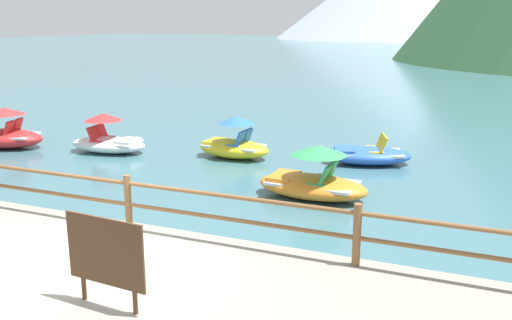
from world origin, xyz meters
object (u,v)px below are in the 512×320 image
Objects in this scene: pedal_boat_0 at (3,134)px; pedal_boat_1 at (367,155)px; pedal_boat_4 at (234,144)px; pedal_boat_2 at (108,140)px; sign_board at (106,253)px; pedal_boat_3 at (313,181)px.

pedal_boat_0 is 1.04× the size of pedal_boat_1.
pedal_boat_1 is at bearing 11.80° from pedal_boat_4.
pedal_boat_2 is at bearing -167.97° from pedal_boat_1.
sign_board is 12.36m from pedal_boat_0.
pedal_boat_3 is (0.73, 6.42, -0.73)m from sign_board.
pedal_boat_1 is 1.03× the size of pedal_boat_3.
pedal_boat_0 reaches higher than pedal_boat_1.
pedal_boat_0 is at bearing -167.71° from pedal_boat_4.
pedal_boat_1 is 3.83m from pedal_boat_4.
pedal_boat_4 is at bearing 12.25° from pedal_boat_2.
pedal_boat_2 is (3.42, 0.75, -0.05)m from pedal_boat_0.
pedal_boat_0 is (-9.73, 7.59, -0.70)m from sign_board.
pedal_boat_0 is 1.24× the size of pedal_boat_4.
pedal_boat_1 is at bearing 81.51° from pedal_boat_3.
pedal_boat_1 is at bearing 12.03° from pedal_boat_2.
pedal_boat_2 is at bearing 12.34° from pedal_boat_0.
sign_board reaches higher than pedal_boat_3.
pedal_boat_4 is (7.24, 1.58, -0.02)m from pedal_boat_0.
pedal_boat_1 is 7.74m from pedal_boat_2.
sign_board is 0.46× the size of pedal_boat_3.
pedal_boat_3 is (7.04, -1.91, 0.02)m from pedal_boat_2.
pedal_boat_1 is (10.99, 2.36, -0.17)m from pedal_boat_0.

